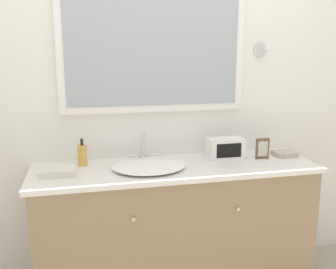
{
  "coord_description": "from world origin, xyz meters",
  "views": [
    {
      "loc": [
        -0.55,
        -1.89,
        1.52
      ],
      "look_at": [
        -0.05,
        0.27,
        1.04
      ],
      "focal_mm": 40.0,
      "sensor_mm": 36.0,
      "label": 1
    }
  ],
  "objects_px": {
    "sink_basin": "(149,165)",
    "soap_bottle": "(82,155)",
    "appliance_box": "(226,148)",
    "picture_frame": "(262,149)"
  },
  "relations": [
    {
      "from": "sink_basin",
      "to": "soap_bottle",
      "type": "height_order",
      "value": "sink_basin"
    },
    {
      "from": "picture_frame",
      "to": "sink_basin",
      "type": "bearing_deg",
      "value": -176.8
    },
    {
      "from": "appliance_box",
      "to": "picture_frame",
      "type": "xyz_separation_m",
      "value": [
        0.23,
        -0.06,
        0.0
      ]
    },
    {
      "from": "sink_basin",
      "to": "appliance_box",
      "type": "relative_size",
      "value": 1.88
    },
    {
      "from": "soap_bottle",
      "to": "appliance_box",
      "type": "relative_size",
      "value": 0.72
    },
    {
      "from": "picture_frame",
      "to": "soap_bottle",
      "type": "bearing_deg",
      "value": 174.26
    },
    {
      "from": "sink_basin",
      "to": "picture_frame",
      "type": "bearing_deg",
      "value": 3.2
    },
    {
      "from": "appliance_box",
      "to": "sink_basin",
      "type": "bearing_deg",
      "value": -169.41
    },
    {
      "from": "soap_bottle",
      "to": "appliance_box",
      "type": "distance_m",
      "value": 0.92
    },
    {
      "from": "sink_basin",
      "to": "picture_frame",
      "type": "height_order",
      "value": "sink_basin"
    }
  ]
}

